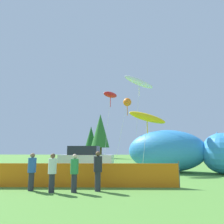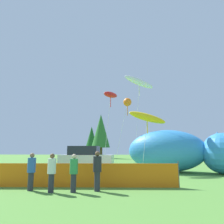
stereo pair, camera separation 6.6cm
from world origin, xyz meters
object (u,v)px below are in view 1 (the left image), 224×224
spectator_in_red_shirt (98,169)px  kite_white_ghost (139,82)px  folding_chair (131,171)px  spectator_in_blue_shirt (32,170)px  spectator_in_yellow_shirt (74,171)px  spectator_in_green_shirt (52,171)px  inflatable_cat (179,152)px  parked_car (86,160)px  kite_orange_flower (127,102)px  kite_red_lizard (110,95)px  kite_yellow_hero (147,118)px

spectator_in_red_shirt → kite_white_ghost: (2.57, 9.16, 6.90)m
folding_chair → spectator_in_blue_shirt: (-4.65, -3.88, 0.41)m
kite_white_ghost → spectator_in_yellow_shirt: bearing=-110.6°
spectator_in_yellow_shirt → spectator_in_red_shirt: size_ratio=0.93×
folding_chair → spectator_in_green_shirt: (-3.57, -4.27, 0.40)m
inflatable_cat → spectator_in_red_shirt: bearing=-105.3°
parked_car → kite_orange_flower: size_ratio=0.64×
parked_car → kite_orange_flower: kite_orange_flower is taller
inflatable_cat → parked_car: bearing=-154.9°
parked_car → kite_red_lizard: (1.63, 4.62, 6.41)m
spectator_in_blue_shirt → kite_red_lizard: 14.00m
kite_red_lizard → kite_white_ghost: bearing=-45.6°
folding_chair → kite_red_lizard: bearing=77.1°
folding_chair → spectator_in_red_shirt: size_ratio=0.50×
inflatable_cat → kite_red_lizard: bearing=166.0°
spectator_in_green_shirt → folding_chair: bearing=50.1°
parked_car → spectator_in_blue_shirt: size_ratio=2.57×
spectator_in_yellow_shirt → kite_orange_flower: size_ratio=0.24×
parked_car → kite_orange_flower: 6.95m
inflatable_cat → kite_yellow_hero: size_ratio=1.78×
kite_orange_flower → kite_yellow_hero: bearing=-63.8°
folding_chair → spectator_in_blue_shirt: bearing=-165.7°
inflatable_cat → spectator_in_blue_shirt: inflatable_cat is taller
folding_chair → spectator_in_red_shirt: 4.19m
kite_orange_flower → kite_yellow_hero: (1.54, -3.12, -1.93)m
spectator_in_green_shirt → spectator_in_blue_shirt: size_ratio=0.99×
folding_chair → kite_red_lizard: (-1.85, 8.19, 6.92)m
parked_car → spectator_in_red_shirt: bearing=-72.1°
spectator_in_green_shirt → kite_yellow_hero: (4.97, 7.79, 3.43)m
inflatable_cat → kite_orange_flower: size_ratio=1.36×
spectator_in_red_shirt → kite_yellow_hero: kite_yellow_hero is taller
folding_chair → inflatable_cat: (4.02, 4.33, 1.07)m
spectator_in_yellow_shirt → folding_chair: bearing=57.9°
inflatable_cat → kite_yellow_hero: 3.88m
spectator_in_red_shirt → kite_red_lizard: (-0.24, 12.03, 6.47)m
parked_car → kite_red_lizard: bearing=74.3°
inflatable_cat → kite_red_lizard: 9.14m
folding_chair → spectator_in_yellow_shirt: bearing=-147.7°
kite_white_ghost → kite_red_lizard: kite_white_ghost is taller
kite_white_ghost → kite_red_lizard: 4.04m
folding_chair → kite_orange_flower: kite_orange_flower is taller
spectator_in_green_shirt → kite_red_lizard: size_ratio=0.21×
kite_red_lizard → kite_orange_flower: bearing=-41.9°
spectator_in_blue_shirt → kite_orange_flower: kite_orange_flower is taller
kite_red_lizard → kite_orange_flower: 2.59m
spectator_in_red_shirt → spectator_in_yellow_shirt: bearing=-161.9°
spectator_in_green_shirt → spectator_in_red_shirt: bearing=12.3°
kite_red_lizard → kite_yellow_hero: kite_red_lizard is taller
folding_chair → kite_orange_flower: size_ratio=0.13×
spectator_in_red_shirt → kite_red_lizard: bearing=91.1°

